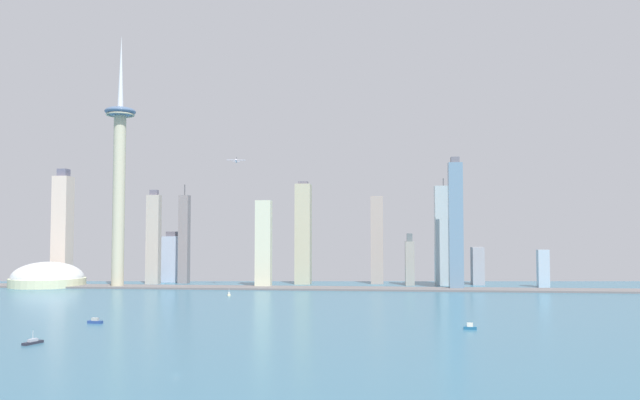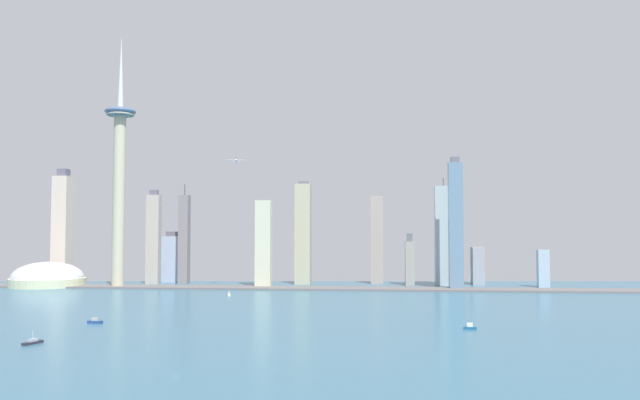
{
  "view_description": "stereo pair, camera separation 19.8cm",
  "coord_description": "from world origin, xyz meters",
  "px_view_note": "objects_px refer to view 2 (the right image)",
  "views": [
    {
      "loc": [
        109.59,
        -330.7,
        73.4
      ],
      "look_at": [
        24.1,
        506.86,
        118.34
      ],
      "focal_mm": 36.0,
      "sensor_mm": 36.0,
      "label": 1
    },
    {
      "loc": [
        109.79,
        -330.68,
        73.4
      ],
      "look_at": [
        24.1,
        506.86,
        118.34
      ],
      "focal_mm": 36.0,
      "sensor_mm": 36.0,
      "label": 2
    }
  ],
  "objects_px": {
    "boat_5": "(33,342)",
    "skyscraper_2": "(184,239)",
    "stadium_dome": "(48,279)",
    "boat_3": "(95,321)",
    "skyscraper_7": "(172,258)",
    "skyscraper_11": "(303,233)",
    "boat_0": "(229,294)",
    "skyscraper_4": "(478,266)",
    "skyscraper_0": "(543,269)",
    "airplane": "(236,161)",
    "observation_tower": "(119,167)",
    "skyscraper_3": "(444,235)",
    "skyscraper_9": "(456,225)",
    "skyscraper_10": "(154,238)",
    "skyscraper_5": "(62,228)",
    "skyscraper_8": "(377,240)",
    "boat_4": "(470,327)",
    "skyscraper_1": "(410,262)",
    "skyscraper_6": "(264,244)"
  },
  "relations": [
    {
      "from": "observation_tower",
      "to": "skyscraper_11",
      "type": "xyz_separation_m",
      "value": [
        246.64,
        89.87,
        -92.81
      ]
    },
    {
      "from": "boat_0",
      "to": "airplane",
      "type": "relative_size",
      "value": 0.4
    },
    {
      "from": "boat_5",
      "to": "skyscraper_2",
      "type": "bearing_deg",
      "value": -156.36
    },
    {
      "from": "skyscraper_3",
      "to": "skyscraper_9",
      "type": "relative_size",
      "value": 0.87
    },
    {
      "from": "skyscraper_4",
      "to": "skyscraper_10",
      "type": "distance_m",
      "value": 478.75
    },
    {
      "from": "skyscraper_2",
      "to": "skyscraper_10",
      "type": "xyz_separation_m",
      "value": [
        -40.32,
        -20.19,
        0.99
      ]
    },
    {
      "from": "skyscraper_2",
      "to": "skyscraper_0",
      "type": "bearing_deg",
      "value": -3.03
    },
    {
      "from": "skyscraper_7",
      "to": "boat_0",
      "type": "relative_size",
      "value": 7.79
    },
    {
      "from": "stadium_dome",
      "to": "airplane",
      "type": "xyz_separation_m",
      "value": [
        273.2,
        -18.14,
        162.02
      ]
    },
    {
      "from": "skyscraper_3",
      "to": "skyscraper_8",
      "type": "distance_m",
      "value": 99.37
    },
    {
      "from": "skyscraper_7",
      "to": "skyscraper_10",
      "type": "height_order",
      "value": "skyscraper_10"
    },
    {
      "from": "airplane",
      "to": "boat_4",
      "type": "bearing_deg",
      "value": 26.96
    },
    {
      "from": "skyscraper_7",
      "to": "skyscraper_11",
      "type": "distance_m",
      "value": 211.33
    },
    {
      "from": "skyscraper_2",
      "to": "skyscraper_11",
      "type": "xyz_separation_m",
      "value": [
        180.44,
        3.38,
        8.44
      ]
    },
    {
      "from": "skyscraper_0",
      "to": "skyscraper_4",
      "type": "bearing_deg",
      "value": 152.08
    },
    {
      "from": "skyscraper_3",
      "to": "airplane",
      "type": "relative_size",
      "value": 6.19
    },
    {
      "from": "skyscraper_6",
      "to": "skyscraper_11",
      "type": "height_order",
      "value": "skyscraper_11"
    },
    {
      "from": "skyscraper_3",
      "to": "skyscraper_11",
      "type": "height_order",
      "value": "skyscraper_3"
    },
    {
      "from": "skyscraper_0",
      "to": "skyscraper_3",
      "type": "xyz_separation_m",
      "value": [
        -132.1,
        26.2,
        45.46
      ]
    },
    {
      "from": "skyscraper_4",
      "to": "observation_tower",
      "type": "bearing_deg",
      "value": -168.41
    },
    {
      "from": "skyscraper_2",
      "to": "boat_5",
      "type": "relative_size",
      "value": 9.35
    },
    {
      "from": "skyscraper_10",
      "to": "boat_3",
      "type": "relative_size",
      "value": 10.86
    },
    {
      "from": "stadium_dome",
      "to": "skyscraper_8",
      "type": "distance_m",
      "value": 474.48
    },
    {
      "from": "skyscraper_2",
      "to": "airplane",
      "type": "height_order",
      "value": "airplane"
    },
    {
      "from": "observation_tower",
      "to": "skyscraper_8",
      "type": "xyz_separation_m",
      "value": [
        355.48,
        107.82,
        -102.37
      ]
    },
    {
      "from": "stadium_dome",
      "to": "boat_3",
      "type": "xyz_separation_m",
      "value": [
        234.59,
        -350.61,
        -8.71
      ]
    },
    {
      "from": "skyscraper_0",
      "to": "skyscraper_9",
      "type": "distance_m",
      "value": 143.05
    },
    {
      "from": "skyscraper_0",
      "to": "skyscraper_11",
      "type": "relative_size",
      "value": 0.34
    },
    {
      "from": "boat_0",
      "to": "boat_3",
      "type": "height_order",
      "value": "boat_0"
    },
    {
      "from": "boat_4",
      "to": "boat_3",
      "type": "bearing_deg",
      "value": -175.45
    },
    {
      "from": "skyscraper_1",
      "to": "boat_4",
      "type": "height_order",
      "value": "skyscraper_1"
    },
    {
      "from": "stadium_dome",
      "to": "skyscraper_2",
      "type": "relative_size",
      "value": 0.69
    },
    {
      "from": "skyscraper_2",
      "to": "skyscraper_8",
      "type": "distance_m",
      "value": 290.07
    },
    {
      "from": "skyscraper_4",
      "to": "skyscraper_10",
      "type": "height_order",
      "value": "skyscraper_10"
    },
    {
      "from": "skyscraper_2",
      "to": "skyscraper_9",
      "type": "height_order",
      "value": "skyscraper_9"
    },
    {
      "from": "boat_3",
      "to": "skyscraper_10",
      "type": "bearing_deg",
      "value": -68.8
    },
    {
      "from": "skyscraper_5",
      "to": "skyscraper_11",
      "type": "xyz_separation_m",
      "value": [
        368.74,
        11.98,
        -8.42
      ]
    },
    {
      "from": "skyscraper_6",
      "to": "boat_0",
      "type": "relative_size",
      "value": 12.08
    },
    {
      "from": "skyscraper_9",
      "to": "boat_5",
      "type": "bearing_deg",
      "value": -125.57
    },
    {
      "from": "skyscraper_1",
      "to": "skyscraper_6",
      "type": "relative_size",
      "value": 0.62
    },
    {
      "from": "skyscraper_8",
      "to": "boat_5",
      "type": "relative_size",
      "value": 8.19
    },
    {
      "from": "skyscraper_0",
      "to": "observation_tower",
      "type": "bearing_deg",
      "value": -174.23
    },
    {
      "from": "skyscraper_4",
      "to": "boat_3",
      "type": "relative_size",
      "value": 4.25
    },
    {
      "from": "skyscraper_0",
      "to": "skyscraper_5",
      "type": "relative_size",
      "value": 0.3
    },
    {
      "from": "skyscraper_7",
      "to": "skyscraper_8",
      "type": "height_order",
      "value": "skyscraper_8"
    },
    {
      "from": "observation_tower",
      "to": "skyscraper_11",
      "type": "height_order",
      "value": "observation_tower"
    },
    {
      "from": "skyscraper_5",
      "to": "boat_5",
      "type": "distance_m",
      "value": 586.02
    },
    {
      "from": "observation_tower",
      "to": "skyscraper_3",
      "type": "relative_size",
      "value": 2.28
    },
    {
      "from": "skyscraper_1",
      "to": "skyscraper_4",
      "type": "distance_m",
      "value": 101.24
    },
    {
      "from": "skyscraper_4",
      "to": "skyscraper_2",
      "type": "bearing_deg",
      "value": -177.85
    }
  ]
}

